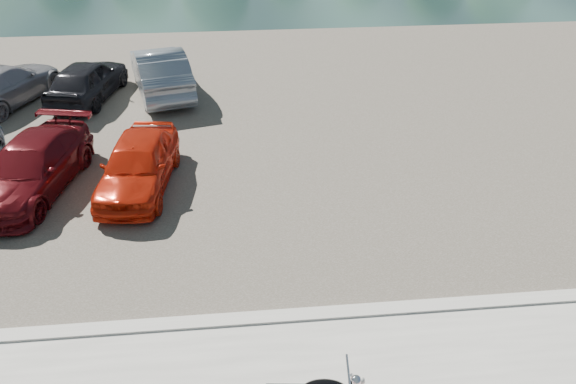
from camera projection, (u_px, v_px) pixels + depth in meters
The scene contains 7 objects.
kerb at pixel (311, 316), 9.92m from camera, with size 60.00×0.30×0.14m, color #A19E97.
parking_lot at pixel (273, 112), 17.55m from camera, with size 60.00×18.00×0.04m, color #474339.
car_3 at pixel (31, 167), 13.28m from camera, with size 1.71×4.21×1.22m, color #500B10.
car_4 at pixel (138, 164), 13.38m from camera, with size 1.50×3.74×1.27m, color red.
car_7 at pixel (4, 85), 17.77m from camera, with size 1.76×4.33×1.26m, color gray.
car_8 at pixel (87, 80), 18.05m from camera, with size 1.53×3.80×1.30m, color black.
car_9 at pixel (160, 71), 18.52m from camera, with size 1.57×4.49×1.48m, color slate.
Camera 1 is at (-1.11, -5.18, 7.19)m, focal length 35.00 mm.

